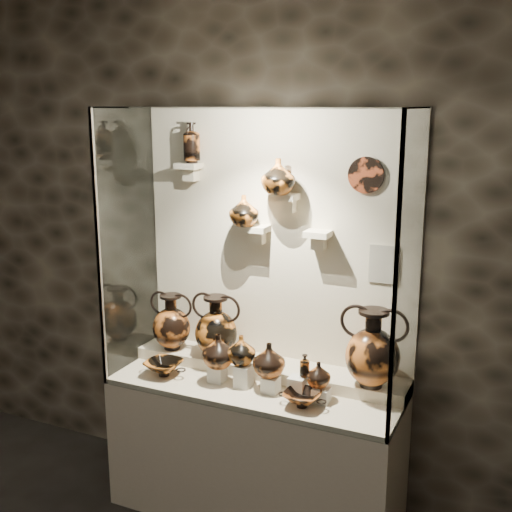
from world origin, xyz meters
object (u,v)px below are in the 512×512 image
(amphora_left, at_px, (172,321))
(jug_c, at_px, (269,359))
(lekythos_small, at_px, (305,364))
(kylix_left, at_px, (164,366))
(jug_b, at_px, (242,350))
(ovoid_vase_b, at_px, (278,176))
(jug_a, at_px, (218,351))
(ovoid_vase_a, at_px, (244,211))
(kylix_right, at_px, (302,398))
(lekythos_tall, at_px, (192,140))
(amphora_right, at_px, (372,348))
(jug_e, at_px, (319,374))
(amphora_mid, at_px, (216,326))

(amphora_left, relative_size, jug_c, 1.86)
(lekythos_small, height_order, kylix_left, lekythos_small)
(jug_c, height_order, kylix_left, jug_c)
(jug_b, relative_size, ovoid_vase_b, 0.86)
(jug_a, bearing_deg, amphora_left, 142.32)
(jug_c, bearing_deg, lekythos_small, 10.55)
(kylix_left, xyz_separation_m, ovoid_vase_a, (0.39, 0.31, 0.92))
(kylix_right, relative_size, ovoid_vase_a, 1.41)
(jug_a, distance_m, lekythos_tall, 1.25)
(jug_b, relative_size, lekythos_small, 1.16)
(amphora_left, bearing_deg, jug_a, -37.13)
(jug_a, bearing_deg, jug_c, -7.84)
(lekythos_small, relative_size, kylix_right, 0.58)
(jug_c, bearing_deg, amphora_right, 25.37)
(ovoid_vase_a, bearing_deg, kylix_right, -29.55)
(jug_b, relative_size, ovoid_vase_a, 0.95)
(amphora_left, distance_m, lekythos_small, 0.97)
(amphora_right, bearing_deg, jug_e, -153.16)
(jug_b, xyz_separation_m, lekythos_small, (0.39, 0.00, -0.02))
(lekythos_tall, bearing_deg, amphora_right, 5.22)
(lekythos_small, height_order, kylix_right, lekythos_small)
(kylix_right, distance_m, lekythos_tall, 1.63)
(kylix_left, height_order, ovoid_vase_b, ovoid_vase_b)
(kylix_left, distance_m, ovoid_vase_b, 1.32)
(lekythos_small, distance_m, kylix_left, 0.88)
(jug_b, bearing_deg, amphora_left, 161.67)
(jug_b, relative_size, lekythos_tall, 0.63)
(kylix_left, distance_m, kylix_right, 0.90)
(kylix_left, bearing_deg, amphora_mid, 34.38)
(lekythos_small, height_order, lekythos_tall, lekythos_tall)
(amphora_left, relative_size, amphora_mid, 0.92)
(amphora_left, distance_m, jug_a, 0.48)
(kylix_right, bearing_deg, amphora_mid, 148.80)
(ovoid_vase_b, bearing_deg, kylix_left, -144.84)
(jug_e, bearing_deg, lekythos_small, 174.56)
(amphora_right, distance_m, jug_e, 0.33)
(ovoid_vase_a, xyz_separation_m, ovoid_vase_b, (0.22, -0.01, 0.21))
(jug_a, bearing_deg, jug_e, -10.23)
(amphora_mid, height_order, kylix_left, amphora_mid)
(amphora_left, bearing_deg, kylix_left, -81.99)
(lekythos_small, relative_size, ovoid_vase_a, 0.82)
(jug_a, distance_m, ovoid_vase_a, 0.83)
(ovoid_vase_b, bearing_deg, ovoid_vase_a, -173.70)
(jug_b, bearing_deg, kylix_left, -173.16)
(amphora_left, bearing_deg, jug_b, -29.16)
(amphora_left, height_order, lekythos_tall, lekythos_tall)
(amphora_mid, relative_size, lekythos_tall, 1.43)
(amphora_right, height_order, jug_e, amphora_right)
(jug_a, height_order, kylix_right, jug_a)
(amphora_mid, distance_m, lekythos_tall, 1.13)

